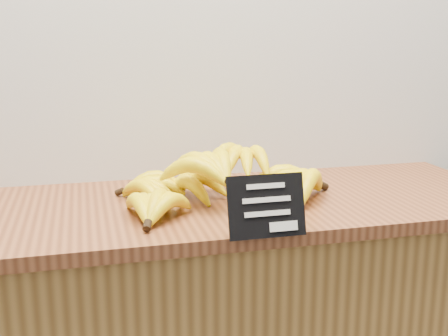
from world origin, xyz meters
TOP-DOWN VIEW (x-y plane):
  - counter_top at (0.19, 2.75)m, footprint 1.46×0.54m
  - chalkboard_sign at (0.22, 2.48)m, footprint 0.16×0.04m
  - banana_pile at (0.18, 2.73)m, footprint 0.57×0.36m

SIDE VIEW (x-z plane):
  - counter_top at x=0.19m, z-range 0.90..0.93m
  - banana_pile at x=0.18m, z-range 0.92..1.04m
  - chalkboard_sign at x=0.22m, z-range 0.93..1.05m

